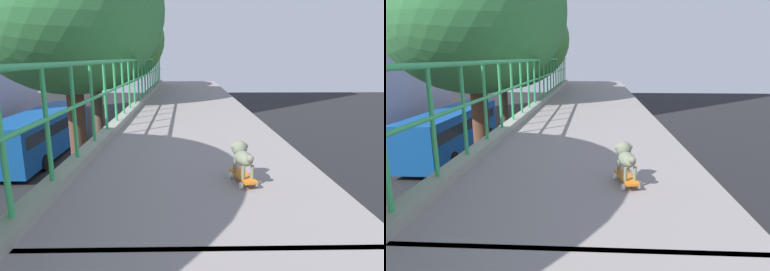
% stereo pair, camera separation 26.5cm
% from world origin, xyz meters
% --- Properties ---
extents(overpass_deck, '(2.86, 31.13, 0.43)m').
position_xyz_m(overpass_deck, '(1.13, -0.00, 5.05)').
color(overpass_deck, gray).
rests_on(overpass_deck, bridge_pier).
extents(green_railing, '(0.20, 29.58, 1.21)m').
position_xyz_m(green_railing, '(-0.25, 0.00, 5.53)').
color(green_railing, gray).
rests_on(green_railing, overpass_deck).
extents(city_bus, '(2.71, 11.11, 3.00)m').
position_xyz_m(city_bus, '(-8.50, 19.48, 1.72)').
color(city_bus, navy).
rests_on(city_bus, ground).
extents(roadside_tree_mid, '(5.43, 5.43, 10.22)m').
position_xyz_m(roadside_tree_mid, '(-2.26, 7.62, 7.78)').
color(roadside_tree_mid, brown).
rests_on(roadside_tree_mid, ground).
extents(roadside_tree_far, '(5.78, 5.78, 9.32)m').
position_xyz_m(roadside_tree_far, '(-2.72, 11.86, 7.22)').
color(roadside_tree_far, '#4D3F32').
rests_on(roadside_tree_far, ground).
extents(toy_skateboard, '(0.25, 0.47, 0.09)m').
position_xyz_m(toy_skateboard, '(1.60, 0.95, 5.33)').
color(toy_skateboard, orange).
rests_on(toy_skateboard, overpass_deck).
extents(small_dog, '(0.23, 0.43, 0.33)m').
position_xyz_m(small_dog, '(1.59, 0.99, 5.56)').
color(small_dog, slate).
rests_on(small_dog, toy_skateboard).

